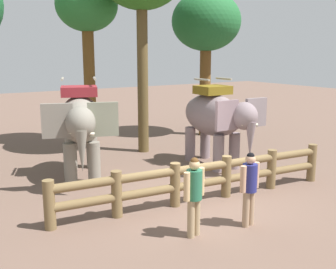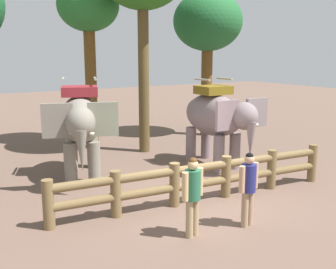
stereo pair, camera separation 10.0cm
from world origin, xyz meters
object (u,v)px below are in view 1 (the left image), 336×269
object	(u,v)px
tourist_woman_in_black	(194,191)
elephant_near_left	(80,123)
tree_far_left	(206,24)
tourist_man_in_blue	(249,184)
log_fence	(202,177)
elephant_center	(216,117)
tree_deep_back	(87,11)

from	to	relation	value
tourist_woman_in_black	elephant_near_left	bearing A→B (deg)	95.60
elephant_near_left	tree_far_left	distance (m)	8.06
tourist_woman_in_black	tourist_man_in_blue	xyz separation A→B (m)	(1.26, -0.21, -0.02)
elephant_near_left	tree_far_left	size ratio (longest dim) A/B	0.57
tourist_woman_in_black	tourist_man_in_blue	world-z (taller)	tourist_woman_in_black
log_fence	elephant_near_left	world-z (taller)	elephant_near_left
elephant_center	tree_far_left	bearing A→B (deg)	56.63
log_fence	elephant_center	size ratio (longest dim) A/B	2.30
elephant_center	tourist_man_in_blue	size ratio (longest dim) A/B	2.04
log_fence	elephant_center	xyz separation A→B (m)	(2.29, 2.30, 0.96)
elephant_near_left	tree_far_left	world-z (taller)	tree_far_left
elephant_near_left	tourist_woman_in_black	size ratio (longest dim) A/B	2.13
tourist_woman_in_black	log_fence	bearing A→B (deg)	48.54
elephant_center	tourist_man_in_blue	world-z (taller)	elephant_center
log_fence	elephant_near_left	xyz separation A→B (m)	(-1.76, 3.36, 1.01)
elephant_near_left	tourist_woman_in_black	bearing A→B (deg)	-84.40
log_fence	elephant_center	world-z (taller)	elephant_center
tourist_woman_in_black	tree_deep_back	world-z (taller)	tree_deep_back
log_fence	tree_deep_back	xyz separation A→B (m)	(0.21, 7.56, 4.48)
log_fence	tourist_woman_in_black	size ratio (longest dim) A/B	4.62
elephant_center	tree_deep_back	distance (m)	6.66
tourist_woman_in_black	elephant_center	bearing A→B (deg)	46.41
tree_far_left	elephant_center	bearing A→B (deg)	-123.37
elephant_near_left	tourist_man_in_blue	size ratio (longest dim) A/B	2.17
log_fence	tourist_man_in_blue	world-z (taller)	tourist_man_in_blue
elephant_center	tourist_man_in_blue	xyz separation A→B (m)	(-2.32, -3.97, -0.65)
tourist_woman_in_black	tree_deep_back	size ratio (longest dim) A/B	0.25
tourist_woman_in_black	tree_deep_back	distance (m)	10.04
tree_deep_back	log_fence	bearing A→B (deg)	-91.62
elephant_near_left	elephant_center	bearing A→B (deg)	-14.69
log_fence	tree_deep_back	bearing A→B (deg)	88.38
elephant_center	tourist_woman_in_black	xyz separation A→B (m)	(-3.58, -3.76, -0.63)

